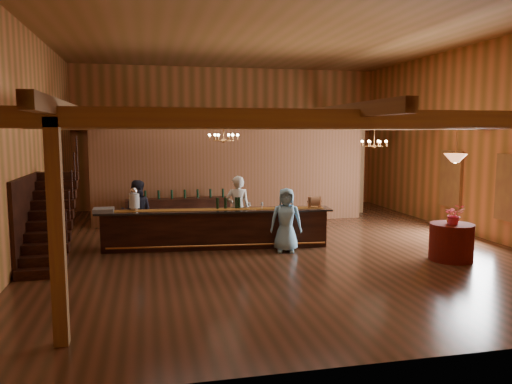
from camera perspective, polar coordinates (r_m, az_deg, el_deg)
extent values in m
plane|color=#542C1B|center=(13.45, 1.95, -5.99)|extent=(14.00, 14.00, 0.00)
plane|color=brown|center=(13.35, 2.06, 17.69)|extent=(14.00, 14.00, 0.00)
cube|color=#BA6537|center=(19.97, -3.03, 6.17)|extent=(12.00, 0.10, 5.50)
cube|color=#BA6537|center=(6.57, 17.43, 4.40)|extent=(12.00, 0.10, 5.50)
cube|color=#BA6537|center=(12.99, -24.68, 5.17)|extent=(0.10, 14.00, 5.50)
cube|color=#BA6537|center=(15.72, 23.80, 5.40)|extent=(0.10, 14.00, 5.50)
cube|color=olive|center=(7.91, 12.10, 8.20)|extent=(11.90, 0.20, 0.28)
cube|color=olive|center=(10.24, 6.24, 7.98)|extent=(11.90, 0.20, 0.28)
cube|color=olive|center=(12.63, 2.58, 7.80)|extent=(11.90, 0.20, 0.28)
cube|color=olive|center=(15.06, 0.10, 7.66)|extent=(11.90, 0.20, 0.28)
cube|color=olive|center=(17.51, -1.69, 7.55)|extent=(11.90, 0.20, 0.28)
cube|color=olive|center=(19.77, -2.95, 7.47)|extent=(11.90, 0.20, 0.28)
cube|color=olive|center=(12.76, -18.16, 8.08)|extent=(0.18, 13.90, 0.22)
cube|color=olive|center=(13.12, 2.02, 8.38)|extent=(0.18, 13.90, 0.22)
cube|color=olive|center=(14.89, 19.20, 7.83)|extent=(0.18, 13.90, 0.22)
cube|color=olive|center=(17.30, -16.49, 1.97)|extent=(0.20, 0.20, 3.20)
cube|color=olive|center=(18.92, 11.85, 2.51)|extent=(0.20, 0.20, 3.20)
cube|color=olive|center=(7.44, -21.81, -4.45)|extent=(0.20, 0.20, 3.20)
cube|color=brown|center=(16.50, -2.73, 1.85)|extent=(9.00, 0.18, 3.10)
cube|color=white|center=(14.50, 27.13, 0.40)|extent=(0.12, 1.05, 1.75)
cube|color=white|center=(16.57, 21.42, 1.40)|extent=(0.12, 1.05, 1.75)
cube|color=#35160C|center=(11.30, -23.39, -8.56)|extent=(1.00, 0.28, 0.20)
cube|color=#35160C|center=(11.51, -23.18, -7.23)|extent=(1.00, 0.28, 0.20)
cube|color=#35160C|center=(11.74, -22.97, -5.96)|extent=(1.00, 0.28, 0.20)
cube|color=#35160C|center=(11.97, -22.77, -4.73)|extent=(1.00, 0.28, 0.20)
cube|color=#35160C|center=(12.20, -22.58, -3.55)|extent=(1.00, 0.28, 0.20)
cube|color=#35160C|center=(12.44, -22.40, -2.41)|extent=(1.00, 0.28, 0.20)
cube|color=#35160C|center=(12.68, -22.23, -1.32)|extent=(1.00, 0.28, 0.20)
cube|color=#35160C|center=(12.93, -22.06, -0.27)|extent=(1.00, 0.28, 0.20)
cube|color=#35160C|center=(13.19, -21.90, 0.74)|extent=(1.00, 0.28, 0.20)
cube|color=#35160C|center=(13.44, -21.75, 1.71)|extent=(1.00, 0.28, 0.20)
cube|color=#35160C|center=(18.85, 0.76, -0.57)|extent=(1.20, 0.60, 1.10)
cube|color=brown|center=(18.41, -8.37, -0.98)|extent=(1.00, 0.60, 1.00)
cube|color=#35160C|center=(13.00, -4.60, -4.31)|extent=(5.76, 1.15, 0.95)
cube|color=black|center=(12.91, -4.62, -2.13)|extent=(6.06, 1.30, 0.05)
cube|color=maroon|center=(12.91, -4.62, -2.00)|extent=(5.64, 0.90, 0.01)
cylinder|color=#CD833F|center=(12.70, -4.35, -6.12)|extent=(5.52, 0.56, 0.05)
cylinder|color=silver|center=(13.03, -13.72, -1.94)|extent=(0.18, 0.18, 0.08)
cylinder|color=silver|center=(13.00, -13.74, -0.98)|extent=(0.26, 0.26, 0.36)
sphere|color=silver|center=(12.97, -13.78, 0.11)|extent=(0.18, 0.18, 0.18)
cube|color=gray|center=(13.04, -17.04, -2.00)|extent=(0.50, 0.50, 0.10)
cube|color=brown|center=(13.16, 6.11, -1.21)|extent=(0.06, 0.06, 0.30)
cube|color=brown|center=(13.25, 7.26, -1.17)|extent=(0.06, 0.06, 0.30)
cylinder|color=brown|center=(13.20, 6.69, -1.06)|extent=(0.24, 0.24, 0.24)
cylinder|color=black|center=(13.00, -4.43, -1.29)|extent=(0.07, 0.07, 0.30)
cylinder|color=black|center=(13.01, -3.51, -1.28)|extent=(0.07, 0.07, 0.30)
cylinder|color=black|center=(13.04, -2.27, -1.26)|extent=(0.07, 0.07, 0.30)
cylinder|color=black|center=(13.04, -1.93, -1.25)|extent=(0.07, 0.07, 0.30)
cube|color=#35160C|center=(15.96, -8.83, -2.36)|extent=(3.26, 0.63, 0.91)
cylinder|color=#3F110C|center=(12.60, 21.42, -5.34)|extent=(1.00, 1.00, 0.87)
cylinder|color=#CD833F|center=(13.47, -3.72, 6.81)|extent=(0.02, 0.02, 0.43)
sphere|color=#CD833F|center=(13.47, -3.72, 5.88)|extent=(0.12, 0.12, 0.12)
torus|color=#CD833F|center=(13.47, -3.72, 6.31)|extent=(0.80, 0.80, 0.04)
cylinder|color=#CD833F|center=(15.58, 13.36, 6.28)|extent=(0.02, 0.02, 0.64)
sphere|color=#CD833F|center=(15.58, 13.33, 5.11)|extent=(0.12, 0.12, 0.12)
torus|color=#CD833F|center=(15.58, 13.34, 5.47)|extent=(0.80, 0.80, 0.04)
cylinder|color=#CD833F|center=(12.34, 21.91, 5.47)|extent=(0.02, 0.02, 0.80)
cone|color=#D77943|center=(12.35, 21.83, 3.62)|extent=(0.52, 0.52, 0.20)
imported|color=silver|center=(13.65, -2.10, -1.92)|extent=(0.72, 0.53, 1.82)
imported|color=#20202D|center=(13.63, -13.47, -2.30)|extent=(0.91, 0.74, 1.73)
imported|color=#80BFE3|center=(12.51, 3.45, -3.22)|extent=(0.89, 0.68, 1.61)
imported|color=#40742A|center=(17.19, 2.63, -0.99)|extent=(0.75, 0.62, 1.29)
imported|color=#DC2F4C|center=(12.36, 21.72, -2.41)|extent=(0.52, 0.48, 0.48)
imported|color=#CD833F|center=(12.54, 21.37, -2.65)|extent=(0.18, 0.18, 0.31)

